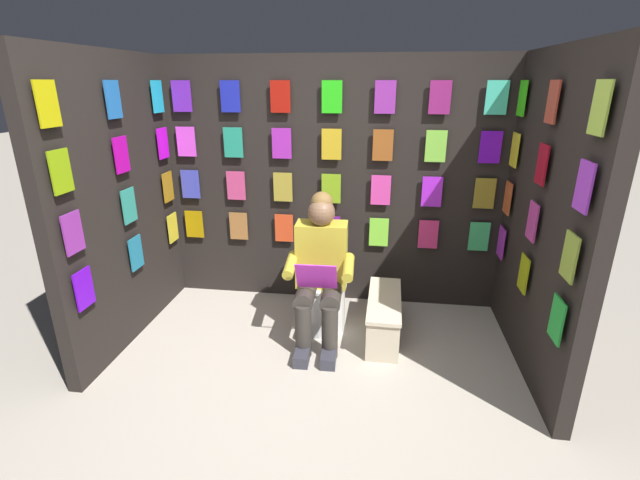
{
  "coord_description": "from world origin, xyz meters",
  "views": [
    {
      "loc": [
        -0.43,
        2.23,
        1.98
      ],
      "look_at": [
        0.0,
        -0.9,
        0.85
      ],
      "focal_mm": 24.93,
      "sensor_mm": 36.0,
      "label": 1
    }
  ],
  "objects": [
    {
      "name": "toilet",
      "position": [
        0.01,
        -1.13,
        0.33
      ],
      "size": [
        0.41,
        0.56,
        0.77
      ],
      "rotation": [
        0.0,
        0.0,
        0.03
      ],
      "color": "white",
      "rests_on": "ground"
    },
    {
      "name": "person_reading",
      "position": [
        0.0,
        -0.91,
        0.6
      ],
      "size": [
        0.53,
        0.69,
        1.19
      ],
      "rotation": [
        0.0,
        0.0,
        0.03
      ],
      "color": "gold",
      "rests_on": "ground"
    },
    {
      "name": "display_wall_left",
      "position": [
        -1.55,
        -0.82,
        1.1
      ],
      "size": [
        0.14,
        1.64,
        2.2
      ],
      "color": "black",
      "rests_on": "ground"
    },
    {
      "name": "ground_plane",
      "position": [
        0.0,
        0.0,
        0.0
      ],
      "size": [
        30.0,
        30.0,
        0.0
      ],
      "primitive_type": "plane",
      "color": "#B2A899"
    },
    {
      "name": "display_wall_right",
      "position": [
        1.55,
        -0.82,
        1.1
      ],
      "size": [
        0.14,
        1.64,
        2.2
      ],
      "color": "black",
      "rests_on": "ground"
    },
    {
      "name": "display_wall_back",
      "position": [
        0.0,
        -1.69,
        1.1
      ],
      "size": [
        3.1,
        0.14,
        2.2
      ],
      "color": "black",
      "rests_on": "ground"
    },
    {
      "name": "comic_longbox_near",
      "position": [
        -0.51,
        -1.0,
        0.17
      ],
      "size": [
        0.28,
        0.8,
        0.35
      ],
      "rotation": [
        0.0,
        0.0,
        -0.02
      ],
      "color": "beige",
      "rests_on": "ground"
    }
  ]
}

